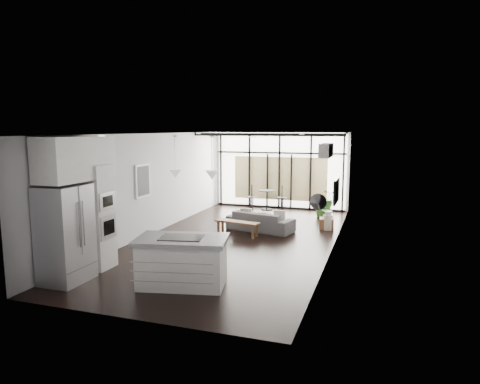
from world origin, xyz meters
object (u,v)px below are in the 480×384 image
Objects in this scene: sofa at (260,218)px; pouf at (263,219)px; console_bench at (237,228)px; fridge at (65,234)px; milk_can at (328,220)px; island at (182,262)px; tv at (337,191)px.

sofa is 3.74× the size of pouf.
console_bench is at bearing -104.19° from pouf.
milk_can is at bearing 54.23° from fridge.
pouf is 1.95m from milk_can.
island is 3.92m from console_bench.
milk_can is (1.85, 0.73, -0.10)m from sofa.
tv is at bearing 47.25° from fridge.
sofa is (0.21, 4.67, -0.08)m from island.
island is at bearing 100.70° from sofa.
sofa is at bearing 69.87° from console_bench.
tv is (2.60, 0.52, 1.10)m from console_bench.
milk_can is (2.05, 5.40, -0.18)m from island.
milk_can is at bearing 3.67° from pouf.
pouf reaches higher than console_bench.
tv is (0.31, -0.97, 1.02)m from milk_can.
fridge is 1.70× the size of tv.
milk_can is at bearing -145.26° from sofa.
milk_can is 1.44m from tv.
tv is at bearing -20.56° from pouf.
fridge is at bearing -125.77° from milk_can.
island is 3.27× the size of pouf.
sofa is at bearing 75.23° from island.
island reaches higher than pouf.
island is at bearing -91.17° from pouf.
island is 0.87× the size of sofa.
tv is (2.25, -0.85, 1.09)m from pouf.
tv is (2.36, 4.43, 0.84)m from island.
sofa is at bearing -80.60° from pouf.
fridge is at bearing -111.78° from pouf.
pouf is 0.47× the size of tv.
console_bench is at bearing -146.92° from milk_can.
island is 1.33× the size of console_bench.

